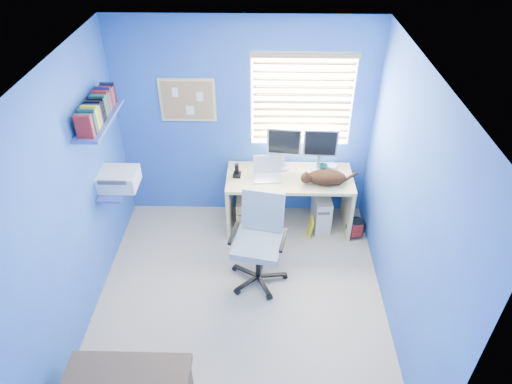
{
  "coord_description": "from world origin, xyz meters",
  "views": [
    {
      "loc": [
        0.24,
        -3.2,
        3.76
      ],
      "look_at": [
        0.15,
        0.65,
        0.95
      ],
      "focal_mm": 32.0,
      "sensor_mm": 36.0,
      "label": 1
    }
  ],
  "objects_px": {
    "cat": "(327,177)",
    "tower_pc": "(321,211)",
    "desk": "(289,202)",
    "laptop": "(268,170)",
    "office_chair": "(259,251)"
  },
  "relations": [
    {
      "from": "desk",
      "to": "cat",
      "type": "relative_size",
      "value": 3.3
    },
    {
      "from": "desk",
      "to": "tower_pc",
      "type": "relative_size",
      "value": 3.31
    },
    {
      "from": "desk",
      "to": "laptop",
      "type": "distance_m",
      "value": 0.55
    },
    {
      "from": "laptop",
      "to": "office_chair",
      "type": "bearing_deg",
      "value": -99.37
    },
    {
      "from": "cat",
      "to": "tower_pc",
      "type": "distance_m",
      "value": 0.61
    },
    {
      "from": "desk",
      "to": "office_chair",
      "type": "height_order",
      "value": "office_chair"
    },
    {
      "from": "tower_pc",
      "to": "desk",
      "type": "bearing_deg",
      "value": 178.31
    },
    {
      "from": "desk",
      "to": "cat",
      "type": "bearing_deg",
      "value": -16.9
    },
    {
      "from": "laptop",
      "to": "tower_pc",
      "type": "bearing_deg",
      "value": 0.73
    },
    {
      "from": "office_chair",
      "to": "desk",
      "type": "bearing_deg",
      "value": 68.94
    },
    {
      "from": "cat",
      "to": "tower_pc",
      "type": "xyz_separation_m",
      "value": [
        0.0,
        0.14,
        -0.6
      ]
    },
    {
      "from": "laptop",
      "to": "office_chair",
      "type": "relative_size",
      "value": 0.32
    },
    {
      "from": "tower_pc",
      "to": "office_chair",
      "type": "distance_m",
      "value": 1.19
    },
    {
      "from": "desk",
      "to": "tower_pc",
      "type": "xyz_separation_m",
      "value": [
        0.41,
        0.01,
        -0.14
      ]
    },
    {
      "from": "cat",
      "to": "office_chair",
      "type": "height_order",
      "value": "office_chair"
    }
  ]
}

